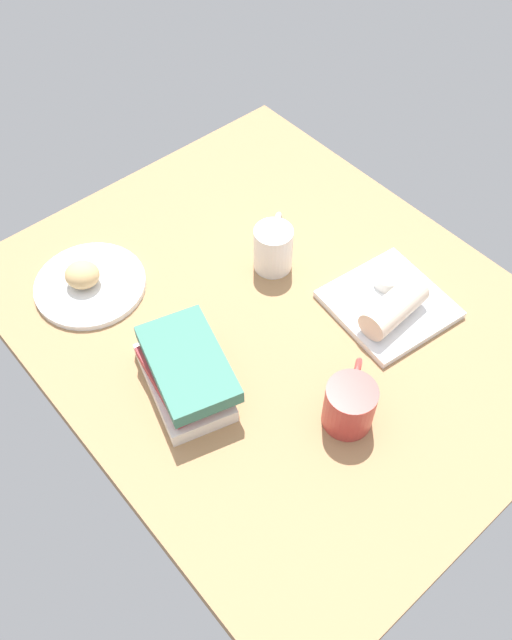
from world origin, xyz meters
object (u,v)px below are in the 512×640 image
Objects in this scene: breakfast_wrap at (394,308)px; coffee_mug at (350,403)px; book_stack at (186,373)px; second_mug at (273,247)px; square_plate at (389,304)px; round_plate at (90,285)px; scone_pastry at (82,275)px; sauce_cup at (388,279)px.

breakfast_wrap is 24.07cm from coffee_mug.
coffee_mug is at bearing -70.39° from breakfast_wrap.
breakfast_wrap is 0.60× the size of book_stack.
second_mug is (-12.71, 32.55, 0.76)cm from book_stack.
second_mug is at bearing -157.75° from square_plate.
scone_pastry is (-0.54, -0.82, 3.32)cm from round_plate.
scone_pastry is at bearing -123.53° from round_plate.
breakfast_wrap is 28.15cm from second_mug.
coffee_mug is 1.10× the size of second_mug.
sauce_cup is at bearing 135.01° from breakfast_wrap.
book_stack is (33.20, 1.52, 0.48)cm from scone_pastry.
coffee_mug reaches higher than sauce_cup.
round_plate is 1.96× the size of second_mug.
sauce_cup is 0.39× the size of breakfast_wrap.
square_plate is 0.89× the size of book_stack.
book_stack is 34.95cm from second_mug.
scone_pastry is 33.24cm from book_stack.
round_plate is 4.12× the size of sauce_cup.
coffee_mug is at bearing -21.95° from second_mug.
coffee_mug is 39.56cm from second_mug.
breakfast_wrap is at bearing 40.97° from scone_pastry.
breakfast_wrap reaches higher than scone_pastry.
scone_pastry is 0.55× the size of coffee_mug.
book_stack reaches higher than scone_pastry.
coffee_mug is at bearing 18.06° from round_plate.
sauce_cup is 24.51cm from second_mug.
book_stack is at bearing 2.63° from scone_pastry.
round_plate is at bearing -120.96° from second_mug.
book_stack is at bearing -105.18° from square_plate.
coffee_mug reaches higher than square_plate.
scone_pastry is 60.36cm from coffee_mug.
round_plate is 32.89cm from book_stack.
sauce_cup is 0.23× the size of book_stack.
coffee_mug is (57.18, 19.29, 0.99)cm from scone_pastry.
second_mug reaches higher than round_plate.
round_plate is at bearing -131.11° from sauce_cup.
round_plate is 1.06× the size of square_plate.
sauce_cup is 32.34cm from coffee_mug.
second_mug is at bearing 59.04° from round_plate.
book_stack reaches higher than breakfast_wrap.
round_plate is 0.94× the size of book_stack.
coffee_mug is at bearing 36.53° from book_stack.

